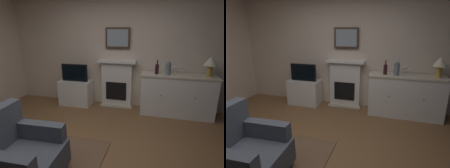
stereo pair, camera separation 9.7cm
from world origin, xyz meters
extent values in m
cube|color=brown|center=(0.00, 0.00, -0.05)|extent=(5.35, 4.45, 0.10)
cube|color=beige|center=(0.00, 2.20, 1.40)|extent=(5.35, 0.06, 2.79)
cube|color=brown|center=(-0.67, -0.33, 0.01)|extent=(1.84, 1.75, 0.02)
cube|color=white|center=(0.00, 2.08, 0.53)|extent=(0.70, 0.18, 1.05)
cube|color=tan|center=(0.00, 1.98, 0.01)|extent=(0.77, 0.20, 0.03)
cube|color=black|center=(0.00, 1.98, 0.39)|extent=(0.48, 0.02, 0.42)
cube|color=white|center=(0.00, 2.05, 1.07)|extent=(0.87, 0.27, 0.05)
cube|color=#473323|center=(0.00, 2.12, 1.59)|extent=(0.55, 0.03, 0.45)
cube|color=#8C99A8|center=(0.00, 2.10, 1.59)|extent=(0.47, 0.01, 0.37)
cube|color=white|center=(1.33, 1.89, 0.43)|extent=(1.46, 0.45, 0.85)
cube|color=beige|center=(1.33, 1.89, 0.87)|extent=(1.49, 0.48, 0.03)
sphere|color=brown|center=(1.01, 1.66, 0.49)|extent=(0.02, 0.02, 0.02)
sphere|color=brown|center=(1.65, 1.66, 0.49)|extent=(0.02, 0.02, 0.02)
cylinder|color=#B79338|center=(1.89, 1.89, 0.99)|extent=(0.10, 0.10, 0.22)
cone|color=#EFE5C6|center=(1.89, 1.89, 1.19)|extent=(0.26, 0.26, 0.18)
cylinder|color=#331419|center=(0.89, 1.86, 0.98)|extent=(0.08, 0.08, 0.20)
cylinder|color=#331419|center=(0.89, 1.86, 1.13)|extent=(0.03, 0.03, 0.09)
cylinder|color=silver|center=(1.26, 1.87, 0.89)|extent=(0.06, 0.06, 0.00)
cylinder|color=silver|center=(1.26, 1.87, 0.93)|extent=(0.01, 0.01, 0.09)
cone|color=silver|center=(1.26, 1.87, 1.01)|extent=(0.07, 0.07, 0.07)
cylinder|color=silver|center=(1.37, 1.86, 0.89)|extent=(0.06, 0.06, 0.00)
cylinder|color=silver|center=(1.37, 1.86, 0.93)|extent=(0.01, 0.01, 0.09)
cone|color=silver|center=(1.37, 1.86, 1.01)|extent=(0.07, 0.07, 0.07)
cylinder|color=slate|center=(1.11, 1.84, 1.00)|extent=(0.11, 0.11, 0.24)
sphere|color=slate|center=(1.11, 1.84, 1.12)|extent=(0.08, 0.08, 0.08)
cube|color=white|center=(-0.98, 1.91, 0.30)|extent=(0.75, 0.42, 0.59)
cube|color=black|center=(-0.98, 1.89, 0.79)|extent=(0.62, 0.06, 0.40)
cube|color=black|center=(-0.98, 1.85, 0.79)|extent=(0.57, 0.01, 0.35)
cube|color=#474C56|center=(-0.52, -0.50, 0.26)|extent=(0.83, 0.79, 0.32)
cube|color=#474C56|center=(-0.53, -0.18, 0.53)|extent=(0.73, 0.17, 0.22)
cylinder|color=#473323|center=(-0.19, -0.16, 0.05)|extent=(0.05, 0.05, 0.10)
cylinder|color=#473323|center=(-0.87, -0.19, 0.05)|extent=(0.05, 0.05, 0.10)
camera|label=1|loc=(0.91, -1.99, 1.79)|focal=29.68mm
camera|label=2|loc=(1.00, -1.96, 1.79)|focal=29.68mm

